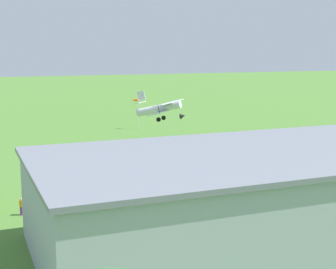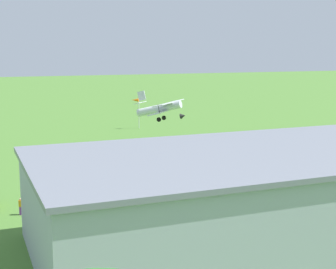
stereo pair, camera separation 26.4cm
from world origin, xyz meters
name	(u,v)px [view 1 (the left image)]	position (x,y,z in m)	size (l,w,h in m)	color
ground_plane	(134,150)	(0.00, 0.00, 0.00)	(400.00, 400.00, 0.00)	#47752D
hangar	(243,198)	(2.71, 36.25, 3.50)	(30.96, 16.88, 6.99)	#99A3AD
biplane	(161,108)	(-3.82, 0.82, 5.96)	(7.89, 7.88, 4.26)	silver
car_orange	(280,169)	(-11.14, 20.16, 0.85)	(2.21, 4.30, 1.65)	orange
car_silver	(67,190)	(12.97, 20.26, 0.85)	(2.30, 4.78, 1.65)	#B7B7BC
person_crossing_taxiway	(73,178)	(11.66, 15.87, 0.89)	(0.52, 0.52, 1.77)	#72338C
person_watching_takeoff	(22,207)	(17.57, 23.73, 0.75)	(0.38, 0.38, 1.52)	#72338C
windsock	(135,102)	(-6.04, -18.84, 4.83)	(1.47, 1.23, 5.49)	silver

